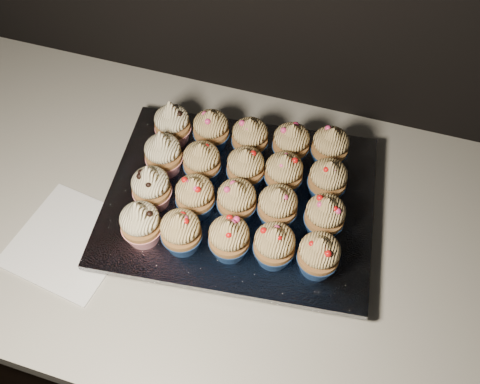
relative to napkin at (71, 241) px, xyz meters
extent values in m
cube|color=black|center=(0.25, 0.12, -0.47)|extent=(2.40, 0.60, 0.86)
cube|color=beige|center=(0.25, 0.12, -0.02)|extent=(2.44, 0.64, 0.04)
cube|color=white|center=(0.00, 0.00, 0.00)|extent=(0.20, 0.20, 0.00)
cube|color=black|center=(0.24, 0.14, 0.01)|extent=(0.43, 0.35, 0.02)
cube|color=silver|center=(0.24, 0.14, 0.03)|extent=(0.47, 0.39, 0.01)
cone|color=red|center=(0.12, 0.03, 0.05)|extent=(0.06, 0.06, 0.03)
ellipsoid|color=#FBE8B0|center=(0.12, 0.03, 0.09)|extent=(0.06, 0.06, 0.04)
cone|color=#FBE8B0|center=(0.12, 0.03, 0.11)|extent=(0.03, 0.03, 0.03)
cone|color=navy|center=(0.19, 0.03, 0.05)|extent=(0.06, 0.06, 0.03)
ellipsoid|color=#DCB56F|center=(0.19, 0.03, 0.09)|extent=(0.06, 0.06, 0.04)
cone|color=#DCB56F|center=(0.19, 0.03, 0.11)|extent=(0.03, 0.03, 0.02)
cone|color=navy|center=(0.26, 0.04, 0.05)|extent=(0.06, 0.06, 0.03)
ellipsoid|color=#DCB56F|center=(0.26, 0.04, 0.09)|extent=(0.06, 0.06, 0.04)
cone|color=#DCB56F|center=(0.26, 0.04, 0.11)|extent=(0.03, 0.03, 0.02)
cone|color=navy|center=(0.33, 0.05, 0.05)|extent=(0.06, 0.06, 0.03)
ellipsoid|color=#DCB56F|center=(0.33, 0.05, 0.09)|extent=(0.06, 0.06, 0.04)
cone|color=#DCB56F|center=(0.33, 0.05, 0.11)|extent=(0.03, 0.03, 0.02)
cone|color=navy|center=(0.39, 0.06, 0.05)|extent=(0.06, 0.06, 0.03)
ellipsoid|color=#DCB56F|center=(0.39, 0.06, 0.09)|extent=(0.06, 0.06, 0.04)
cone|color=#DCB56F|center=(0.39, 0.06, 0.11)|extent=(0.03, 0.03, 0.02)
cone|color=red|center=(0.11, 0.09, 0.05)|extent=(0.06, 0.06, 0.03)
ellipsoid|color=#FBE8B0|center=(0.11, 0.09, 0.09)|extent=(0.06, 0.06, 0.04)
cone|color=#FBE8B0|center=(0.11, 0.09, 0.11)|extent=(0.03, 0.03, 0.03)
cone|color=navy|center=(0.18, 0.10, 0.05)|extent=(0.06, 0.06, 0.03)
ellipsoid|color=#DCB56F|center=(0.18, 0.10, 0.09)|extent=(0.06, 0.06, 0.04)
cone|color=#DCB56F|center=(0.18, 0.10, 0.11)|extent=(0.03, 0.03, 0.02)
cone|color=navy|center=(0.25, 0.11, 0.05)|extent=(0.06, 0.06, 0.03)
ellipsoid|color=#DCB56F|center=(0.25, 0.11, 0.09)|extent=(0.06, 0.06, 0.04)
cone|color=#DCB56F|center=(0.25, 0.11, 0.11)|extent=(0.03, 0.03, 0.02)
cone|color=navy|center=(0.31, 0.12, 0.05)|extent=(0.06, 0.06, 0.03)
ellipsoid|color=#DCB56F|center=(0.31, 0.12, 0.09)|extent=(0.06, 0.06, 0.04)
cone|color=#DCB56F|center=(0.31, 0.12, 0.11)|extent=(0.03, 0.03, 0.02)
cone|color=navy|center=(0.39, 0.12, 0.05)|extent=(0.06, 0.06, 0.03)
ellipsoid|color=#DCB56F|center=(0.39, 0.12, 0.09)|extent=(0.06, 0.06, 0.04)
cone|color=#DCB56F|center=(0.39, 0.12, 0.11)|extent=(0.03, 0.03, 0.02)
cone|color=red|center=(0.10, 0.16, 0.05)|extent=(0.06, 0.06, 0.03)
ellipsoid|color=#FBE8B0|center=(0.10, 0.16, 0.09)|extent=(0.06, 0.06, 0.04)
cone|color=#FBE8B0|center=(0.10, 0.16, 0.11)|extent=(0.03, 0.03, 0.03)
cone|color=navy|center=(0.17, 0.17, 0.05)|extent=(0.06, 0.06, 0.03)
ellipsoid|color=#DCB56F|center=(0.17, 0.17, 0.09)|extent=(0.06, 0.06, 0.04)
cone|color=#DCB56F|center=(0.17, 0.17, 0.11)|extent=(0.03, 0.03, 0.02)
cone|color=navy|center=(0.24, 0.18, 0.05)|extent=(0.06, 0.06, 0.03)
ellipsoid|color=#DCB56F|center=(0.24, 0.18, 0.09)|extent=(0.06, 0.06, 0.04)
cone|color=#DCB56F|center=(0.24, 0.18, 0.11)|extent=(0.03, 0.03, 0.02)
cone|color=navy|center=(0.30, 0.19, 0.05)|extent=(0.06, 0.06, 0.03)
ellipsoid|color=#DCB56F|center=(0.30, 0.19, 0.09)|extent=(0.06, 0.06, 0.04)
cone|color=#DCB56F|center=(0.30, 0.19, 0.11)|extent=(0.03, 0.03, 0.02)
cone|color=navy|center=(0.37, 0.19, 0.05)|extent=(0.06, 0.06, 0.03)
ellipsoid|color=#DCB56F|center=(0.37, 0.19, 0.09)|extent=(0.06, 0.06, 0.04)
cone|color=#DCB56F|center=(0.37, 0.19, 0.11)|extent=(0.03, 0.03, 0.02)
cone|color=red|center=(0.09, 0.23, 0.05)|extent=(0.06, 0.06, 0.03)
ellipsoid|color=#FBE8B0|center=(0.09, 0.23, 0.09)|extent=(0.06, 0.06, 0.04)
cone|color=#FBE8B0|center=(0.09, 0.23, 0.11)|extent=(0.03, 0.03, 0.03)
cone|color=navy|center=(0.16, 0.24, 0.05)|extent=(0.06, 0.06, 0.03)
ellipsoid|color=#DCB56F|center=(0.16, 0.24, 0.09)|extent=(0.06, 0.06, 0.04)
cone|color=#DCB56F|center=(0.16, 0.24, 0.11)|extent=(0.03, 0.03, 0.02)
cone|color=navy|center=(0.23, 0.24, 0.05)|extent=(0.06, 0.06, 0.03)
ellipsoid|color=#DCB56F|center=(0.23, 0.24, 0.09)|extent=(0.06, 0.06, 0.04)
cone|color=#DCB56F|center=(0.23, 0.24, 0.11)|extent=(0.03, 0.03, 0.02)
cone|color=navy|center=(0.30, 0.25, 0.05)|extent=(0.06, 0.06, 0.03)
ellipsoid|color=#DCB56F|center=(0.30, 0.25, 0.09)|extent=(0.06, 0.06, 0.04)
cone|color=#DCB56F|center=(0.30, 0.25, 0.11)|extent=(0.03, 0.03, 0.02)
cone|color=navy|center=(0.36, 0.26, 0.05)|extent=(0.06, 0.06, 0.03)
ellipsoid|color=#DCB56F|center=(0.36, 0.26, 0.09)|extent=(0.06, 0.06, 0.04)
cone|color=#DCB56F|center=(0.36, 0.26, 0.11)|extent=(0.03, 0.03, 0.02)
camera|label=1|loc=(0.39, -0.33, 0.75)|focal=40.00mm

